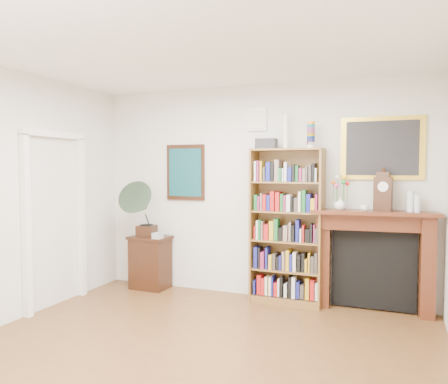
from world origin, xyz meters
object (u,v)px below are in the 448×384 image
bookshelf (287,217)px  bottle_right (417,204)px  flower_vase (340,203)px  cd_stack (158,236)px  side_cabinet (150,262)px  bottle_left (410,202)px  gramophone (141,205)px  mantel_clock (383,192)px  teacup (365,208)px  fireplace (373,252)px

bookshelf → bottle_right: bearing=2.0°
flower_vase → bottle_right: (0.85, 0.02, 0.02)m
flower_vase → cd_stack: bearing=-175.6°
side_cabinet → bottle_right: bottle_right is taller
bookshelf → bottle_left: 1.45m
gramophone → cd_stack: (0.29, -0.05, -0.40)m
gramophone → bottle_left: gramophone is taller
gramophone → flower_vase: size_ratio=5.16×
mantel_clock → teacup: 0.28m
side_cabinet → cd_stack: 0.49m
teacup → bookshelf: bearing=175.8°
cd_stack → teacup: size_ratio=1.26×
gramophone → teacup: (2.97, 0.07, 0.06)m
side_cabinet → bottle_left: size_ratio=3.11×
fireplace → cd_stack: bearing=-179.3°
flower_vase → teacup: 0.30m
bookshelf → teacup: bearing=-2.7°
side_cabinet → fireplace: (3.00, 0.11, 0.34)m
bookshelf → bottle_left: bearing=2.4°
bookshelf → gramophone: (-2.04, -0.14, 0.10)m
fireplace → bottle_right: 0.76m
fireplace → bottle_right: bearing=-12.5°
flower_vase → teacup: size_ratio=1.60×
teacup → bottle_right: 0.57m
fireplace → mantel_clock: (0.10, -0.06, 0.72)m
gramophone → teacup: size_ratio=8.24×
gramophone → flower_vase: 2.69m
fireplace → bottle_right: bottle_right is taller
flower_vase → bottle_right: size_ratio=0.76×
bottle_right → bottle_left: bearing=171.3°
cd_stack → bottle_right: size_ratio=0.60×
gramophone → mantel_clock: 3.18m
cd_stack → bottle_left: size_ratio=0.50×
mantel_clock → bottle_left: 0.31m
cd_stack → mantel_clock: bearing=4.0°
cd_stack → flower_vase: (2.40, 0.18, 0.50)m
fireplace → mantel_clock: bearing=-37.7°
flower_vase → bottle_left: 0.78m
bookshelf → mantel_clock: (1.13, 0.01, 0.34)m
fireplace → flower_vase: bearing=-173.0°
mantel_clock → teacup: bearing=-145.9°
gramophone → mantel_clock: bearing=-4.7°
bottle_left → bottle_right: size_ratio=1.20×
teacup → bottle_right: (0.56, 0.08, 0.06)m
bookshelf → bottle_right: size_ratio=11.27×
cd_stack → teacup: teacup is taller
side_cabinet → cd_stack: (0.21, -0.15, 0.41)m
cd_stack → mantel_clock: 2.96m
gramophone → flower_vase: gramophone is taller
side_cabinet → fireplace: size_ratio=0.51×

